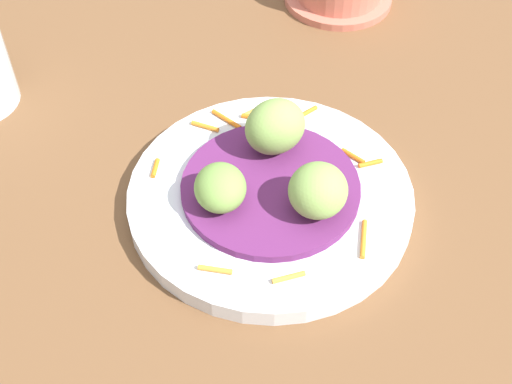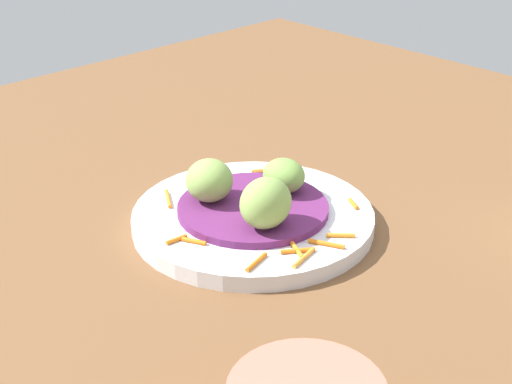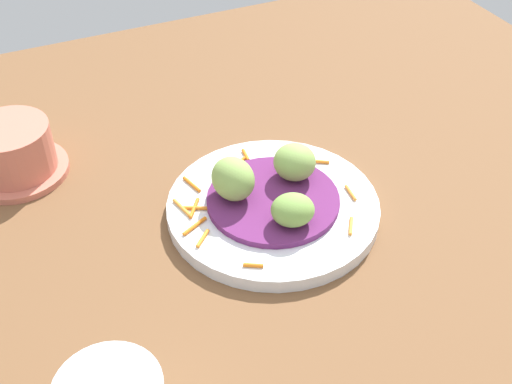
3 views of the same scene
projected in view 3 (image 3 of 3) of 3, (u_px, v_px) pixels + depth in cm
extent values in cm
cube|color=brown|center=(298.00, 248.00, 69.97)|extent=(110.00, 110.00, 2.00)
cylinder|color=silver|center=(273.00, 208.00, 72.13)|extent=(23.22, 23.22, 1.59)
cylinder|color=#60235B|center=(273.00, 200.00, 71.38)|extent=(14.48, 14.48, 0.74)
cylinder|color=orange|center=(253.00, 265.00, 64.17)|extent=(1.31, 1.92, 0.40)
cylinder|color=orange|center=(238.00, 162.00, 76.78)|extent=(1.33, 2.24, 0.40)
cylinder|color=orange|center=(351.00, 193.00, 72.56)|extent=(2.53, 0.67, 0.40)
cylinder|color=orange|center=(192.00, 184.00, 73.68)|extent=(3.06, 1.19, 0.40)
cylinder|color=orange|center=(242.00, 156.00, 77.69)|extent=(2.13, 0.62, 0.40)
cylinder|color=orange|center=(351.00, 226.00, 68.45)|extent=(2.35, 1.74, 0.40)
cylinder|color=orange|center=(194.00, 208.00, 70.60)|extent=(2.70, 2.09, 0.40)
cylinder|color=orange|center=(314.00, 161.00, 76.93)|extent=(2.22, 3.24, 0.40)
cylinder|color=orange|center=(182.00, 208.00, 70.64)|extent=(3.23, 1.13, 0.40)
cylinder|color=orange|center=(199.00, 208.00, 70.61)|extent=(1.88, 3.23, 0.40)
cylinder|color=orange|center=(195.00, 226.00, 68.45)|extent=(1.77, 3.14, 0.40)
cylinder|color=orange|center=(203.00, 238.00, 67.05)|extent=(2.08, 2.12, 0.40)
ellipsoid|color=#759E47|center=(293.00, 210.00, 67.14)|extent=(5.25, 5.56, 3.25)
ellipsoid|color=#84A851|center=(295.00, 162.00, 72.55)|extent=(6.54, 6.55, 4.12)
ellipsoid|color=#84A851|center=(233.00, 179.00, 69.87)|extent=(5.88, 5.25, 4.67)
cylinder|color=#C66B56|center=(18.00, 170.00, 77.90)|extent=(11.86, 11.86, 0.80)
cylinder|color=#C66B56|center=(12.00, 148.00, 75.82)|extent=(9.43, 9.43, 5.64)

